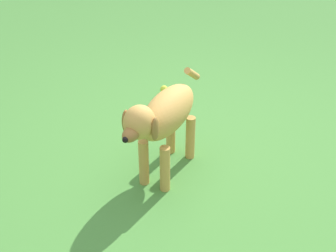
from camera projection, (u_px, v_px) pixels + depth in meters
The scene contains 3 objects.
ground at pixel (198, 160), 3.12m from camera, with size 14.00×14.00×0.00m, color #478438.
dog at pixel (164, 117), 2.76m from camera, with size 0.98×0.24×0.66m.
tennis_ball_1 at pixel (164, 89), 3.94m from camera, with size 0.07×0.07×0.07m, color #CCDA37.
Camera 1 is at (-2.37, -0.86, 1.87)m, focal length 48.40 mm.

